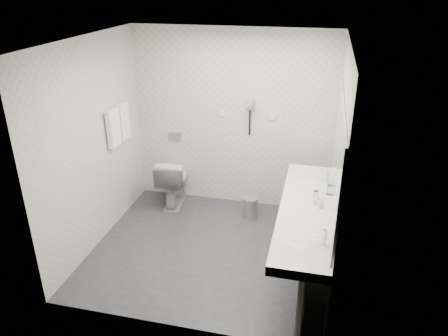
# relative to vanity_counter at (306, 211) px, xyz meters

# --- Properties ---
(floor) EXTENTS (2.80, 2.80, 0.00)m
(floor) POSITION_rel_vanity_counter_xyz_m (-1.12, 0.20, -0.80)
(floor) COLOR #2B2C31
(floor) RESTS_ON ground
(ceiling) EXTENTS (2.80, 2.80, 0.00)m
(ceiling) POSITION_rel_vanity_counter_xyz_m (-1.12, 0.20, 1.70)
(ceiling) COLOR silver
(ceiling) RESTS_ON wall_back
(wall_back) EXTENTS (2.80, 0.00, 2.80)m
(wall_back) POSITION_rel_vanity_counter_xyz_m (-1.12, 1.50, 0.45)
(wall_back) COLOR beige
(wall_back) RESTS_ON floor
(wall_front) EXTENTS (2.80, 0.00, 2.80)m
(wall_front) POSITION_rel_vanity_counter_xyz_m (-1.12, -1.10, 0.45)
(wall_front) COLOR beige
(wall_front) RESTS_ON floor
(wall_left) EXTENTS (0.00, 2.60, 2.60)m
(wall_left) POSITION_rel_vanity_counter_xyz_m (-2.52, 0.20, 0.45)
(wall_left) COLOR beige
(wall_left) RESTS_ON floor
(wall_right) EXTENTS (0.00, 2.60, 2.60)m
(wall_right) POSITION_rel_vanity_counter_xyz_m (0.27, 0.20, 0.45)
(wall_right) COLOR beige
(wall_right) RESTS_ON floor
(vanity_counter) EXTENTS (0.55, 2.20, 0.10)m
(vanity_counter) POSITION_rel_vanity_counter_xyz_m (0.00, 0.00, 0.00)
(vanity_counter) COLOR silver
(vanity_counter) RESTS_ON floor
(vanity_panel) EXTENTS (0.03, 2.15, 0.75)m
(vanity_panel) POSITION_rel_vanity_counter_xyz_m (0.02, 0.00, -0.42)
(vanity_panel) COLOR gray
(vanity_panel) RESTS_ON floor
(vanity_post_near) EXTENTS (0.06, 0.06, 0.75)m
(vanity_post_near) POSITION_rel_vanity_counter_xyz_m (0.05, -1.04, -0.42)
(vanity_post_near) COLOR silver
(vanity_post_near) RESTS_ON floor
(vanity_post_far) EXTENTS (0.06, 0.06, 0.75)m
(vanity_post_far) POSITION_rel_vanity_counter_xyz_m (0.05, 1.04, -0.42)
(vanity_post_far) COLOR silver
(vanity_post_far) RESTS_ON floor
(mirror) EXTENTS (0.02, 2.20, 1.05)m
(mirror) POSITION_rel_vanity_counter_xyz_m (0.26, 0.00, 0.65)
(mirror) COLOR #B2BCC6
(mirror) RESTS_ON wall_right
(basin_near) EXTENTS (0.40, 0.31, 0.05)m
(basin_near) POSITION_rel_vanity_counter_xyz_m (0.00, -0.65, 0.04)
(basin_near) COLOR silver
(basin_near) RESTS_ON vanity_counter
(basin_far) EXTENTS (0.40, 0.31, 0.05)m
(basin_far) POSITION_rel_vanity_counter_xyz_m (0.00, 0.65, 0.04)
(basin_far) COLOR silver
(basin_far) RESTS_ON vanity_counter
(faucet_near) EXTENTS (0.04, 0.04, 0.15)m
(faucet_near) POSITION_rel_vanity_counter_xyz_m (0.19, -0.65, 0.12)
(faucet_near) COLOR silver
(faucet_near) RESTS_ON vanity_counter
(faucet_far) EXTENTS (0.04, 0.04, 0.15)m
(faucet_far) POSITION_rel_vanity_counter_xyz_m (0.19, 0.65, 0.12)
(faucet_far) COLOR silver
(faucet_far) RESTS_ON vanity_counter
(soap_bottle_a) EXTENTS (0.07, 0.07, 0.11)m
(soap_bottle_a) POSITION_rel_vanity_counter_xyz_m (0.14, 0.03, 0.11)
(soap_bottle_a) COLOR white
(soap_bottle_a) RESTS_ON vanity_counter
(soap_bottle_b) EXTENTS (0.11, 0.11, 0.10)m
(soap_bottle_b) POSITION_rel_vanity_counter_xyz_m (0.10, 0.11, 0.10)
(soap_bottle_b) COLOR white
(soap_bottle_b) RESTS_ON vanity_counter
(glass_left) EXTENTS (0.07, 0.07, 0.10)m
(glass_left) POSITION_rel_vanity_counter_xyz_m (0.09, 0.20, 0.10)
(glass_left) COLOR silver
(glass_left) RESTS_ON vanity_counter
(glass_right) EXTENTS (0.08, 0.08, 0.11)m
(glass_right) POSITION_rel_vanity_counter_xyz_m (0.23, 0.36, 0.11)
(glass_right) COLOR silver
(glass_right) RESTS_ON vanity_counter
(toilet) EXTENTS (0.48, 0.75, 0.73)m
(toilet) POSITION_rel_vanity_counter_xyz_m (-1.93, 1.23, -0.44)
(toilet) COLOR silver
(toilet) RESTS_ON floor
(flush_plate) EXTENTS (0.18, 0.02, 0.12)m
(flush_plate) POSITION_rel_vanity_counter_xyz_m (-1.98, 1.49, 0.15)
(flush_plate) COLOR #B2B5BA
(flush_plate) RESTS_ON wall_back
(pedal_bin) EXTENTS (0.22, 0.22, 0.29)m
(pedal_bin) POSITION_rel_vanity_counter_xyz_m (-0.77, 1.07, -0.66)
(pedal_bin) COLOR #B2B5BA
(pedal_bin) RESTS_ON floor
(bin_lid) EXTENTS (0.21, 0.21, 0.02)m
(bin_lid) POSITION_rel_vanity_counter_xyz_m (-0.77, 1.07, -0.50)
(bin_lid) COLOR #B2B5BA
(bin_lid) RESTS_ON pedal_bin
(towel_rail) EXTENTS (0.02, 0.62, 0.02)m
(towel_rail) POSITION_rel_vanity_counter_xyz_m (-2.47, 0.75, 0.75)
(towel_rail) COLOR silver
(towel_rail) RESTS_ON wall_left
(towel_near) EXTENTS (0.07, 0.24, 0.48)m
(towel_near) POSITION_rel_vanity_counter_xyz_m (-2.46, 0.61, 0.53)
(towel_near) COLOR white
(towel_near) RESTS_ON towel_rail
(towel_far) EXTENTS (0.07, 0.24, 0.48)m
(towel_far) POSITION_rel_vanity_counter_xyz_m (-2.46, 0.89, 0.53)
(towel_far) COLOR white
(towel_far) RESTS_ON towel_rail
(dryer_cradle) EXTENTS (0.10, 0.04, 0.14)m
(dryer_cradle) POSITION_rel_vanity_counter_xyz_m (-0.88, 1.47, 0.70)
(dryer_cradle) COLOR gray
(dryer_cradle) RESTS_ON wall_back
(dryer_barrel) EXTENTS (0.08, 0.14, 0.08)m
(dryer_barrel) POSITION_rel_vanity_counter_xyz_m (-0.88, 1.40, 0.73)
(dryer_barrel) COLOR gray
(dryer_barrel) RESTS_ON dryer_cradle
(dryer_cord) EXTENTS (0.02, 0.02, 0.35)m
(dryer_cord) POSITION_rel_vanity_counter_xyz_m (-0.88, 1.46, 0.45)
(dryer_cord) COLOR black
(dryer_cord) RESTS_ON dryer_cradle
(switch_plate_a) EXTENTS (0.09, 0.02, 0.09)m
(switch_plate_a) POSITION_rel_vanity_counter_xyz_m (-1.27, 1.49, 0.55)
(switch_plate_a) COLOR silver
(switch_plate_a) RESTS_ON wall_back
(switch_plate_b) EXTENTS (0.09, 0.02, 0.09)m
(switch_plate_b) POSITION_rel_vanity_counter_xyz_m (-0.57, 1.49, 0.55)
(switch_plate_b) COLOR silver
(switch_plate_b) RESTS_ON wall_back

